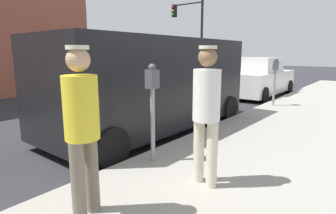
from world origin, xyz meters
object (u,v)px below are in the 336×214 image
pedestrian_in_white (206,107)px  parked_sedan_ahead (258,79)px  parking_meter_near (152,96)px  pedestrian_in_yellow (82,123)px  traffic_light_corner (191,27)px  parking_meter_far (275,74)px  parked_van (152,82)px

pedestrian_in_white → parked_sedan_ahead: bearing=106.3°
parking_meter_near → pedestrian_in_white: size_ratio=0.86×
pedestrian_in_yellow → traffic_light_corner: size_ratio=0.34×
parking_meter_far → parked_sedan_ahead: bearing=119.7°
pedestrian_in_white → parked_sedan_ahead: size_ratio=0.40×
pedestrian_in_white → parked_van: parked_van is taller
parked_sedan_ahead → traffic_light_corner: traffic_light_corner is taller
parking_meter_near → traffic_light_corner: size_ratio=0.29×
parking_meter_near → parking_meter_far: (0.00, 5.96, 0.00)m
pedestrian_in_white → traffic_light_corner: traffic_light_corner is taller
parked_van → parked_sedan_ahead: parked_van is taller
pedestrian_in_yellow → traffic_light_corner: 16.51m
pedestrian_in_yellow → parked_sedan_ahead: bearing=101.0°
parking_meter_near → traffic_light_corner: (-7.63, 12.63, 2.34)m
parked_van → parked_sedan_ahead: size_ratio=1.19×
parking_meter_far → traffic_light_corner: (-7.63, 6.67, 2.34)m
parked_van → parked_sedan_ahead: 6.95m
parking_meter_far → pedestrian_in_white: pedestrian_in_white is taller
parking_meter_near → parked_van: size_ratio=0.29×
parking_meter_near → parking_meter_far: size_ratio=1.00×
parking_meter_near → parked_van: bearing=131.0°
parking_meter_far → parked_sedan_ahead: parking_meter_far is taller
pedestrian_in_white → parking_meter_near: bearing=170.0°
parking_meter_far → parked_sedan_ahead: (-1.54, 2.70, -0.43)m
pedestrian_in_yellow → parked_van: bearing=120.6°
traffic_light_corner → parked_sedan_ahead: bearing=-33.1°
parked_van → traffic_light_corner: size_ratio=1.01×
pedestrian_in_white → parked_van: size_ratio=0.34×
parking_meter_near → parking_meter_far: 5.96m
parking_meter_near → pedestrian_in_white: pedestrian_in_white is taller
parking_meter_near → pedestrian_in_yellow: size_ratio=0.87×
parked_sedan_ahead → pedestrian_in_white: bearing=-73.7°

